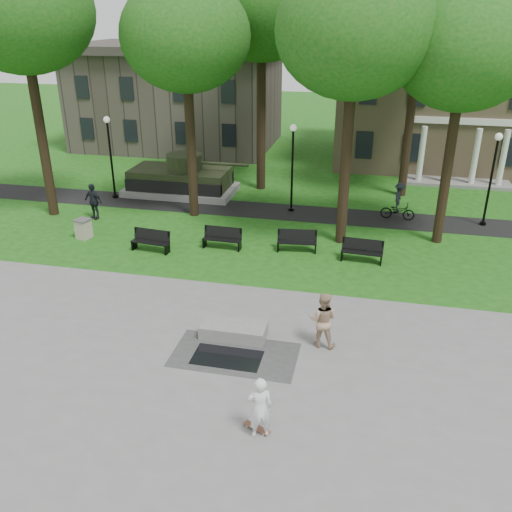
{
  "coord_description": "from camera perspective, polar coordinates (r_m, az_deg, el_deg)",
  "views": [
    {
      "loc": [
        4.75,
        -15.69,
        10.1
      ],
      "look_at": [
        0.59,
        2.97,
        1.4
      ],
      "focal_mm": 38.0,
      "sensor_mm": 36.0,
      "label": 1
    }
  ],
  "objects": [
    {
      "name": "cyclist",
      "position": [
        29.45,
        14.75,
        5.26
      ],
      "size": [
        1.8,
        1.04,
        1.98
      ],
      "rotation": [
        0.0,
        0.0,
        1.48
      ],
      "color": "black",
      "rests_on": "ground"
    },
    {
      "name": "tree_2",
      "position": [
        24.24,
        10.37,
        22.26
      ],
      "size": [
        6.6,
        6.6,
        12.16
      ],
      "color": "black",
      "rests_on": "ground"
    },
    {
      "name": "trash_bin",
      "position": [
        27.46,
        -17.71,
        2.77
      ],
      "size": [
        0.79,
        0.79,
        0.96
      ],
      "rotation": [
        0.0,
        0.0,
        -0.23
      ],
      "color": "#BAB299",
      "rests_on": "ground"
    },
    {
      "name": "park_bench_2",
      "position": [
        24.79,
        4.36,
        1.67
      ],
      "size": [
        1.84,
        0.72,
        1.0
      ],
      "rotation": [
        0.0,
        0.0,
        0.11
      ],
      "color": "black",
      "rests_on": "ground"
    },
    {
      "name": "park_bench_3",
      "position": [
        24.14,
        11.1,
        0.61
      ],
      "size": [
        1.83,
        0.64,
        1.0
      ],
      "rotation": [
        0.0,
        0.0,
        -0.06
      ],
      "color": "black",
      "rests_on": "ground"
    },
    {
      "name": "ground",
      "position": [
        19.25,
        -3.68,
        -7.22
      ],
      "size": [
        120.0,
        120.0,
        0.0
      ],
      "primitive_type": "plane",
      "color": "#1A4C11",
      "rests_on": "ground"
    },
    {
      "name": "puddle",
      "position": [
        17.55,
        -3.06,
        -10.62
      ],
      "size": [
        2.2,
        1.2,
        0.0
      ],
      "primitive_type": "cube",
      "color": "black",
      "rests_on": "plaza"
    },
    {
      "name": "plaza",
      "position": [
        15.45,
        -8.99,
        -16.67
      ],
      "size": [
        22.0,
        16.0,
        0.02
      ],
      "primitive_type": "cube",
      "color": "gray",
      "rests_on": "ground"
    },
    {
      "name": "skateboarder",
      "position": [
        14.22,
        0.4,
        -15.69
      ],
      "size": [
        0.77,
        0.64,
        1.81
      ],
      "primitive_type": "imported",
      "rotation": [
        0.0,
        0.0,
        3.51
      ],
      "color": "white",
      "rests_on": "plaza"
    },
    {
      "name": "tree_4",
      "position": [
        32.41,
        0.59,
        24.98
      ],
      "size": [
        7.2,
        7.2,
        13.5
      ],
      "color": "black",
      "rests_on": "ground"
    },
    {
      "name": "friend_watching",
      "position": [
        17.73,
        7.04,
        -6.68
      ],
      "size": [
        0.97,
        0.78,
        1.92
      ],
      "primitive_type": "imported",
      "rotation": [
        0.0,
        0.0,
        3.09
      ],
      "color": "tan",
      "rests_on": "plaza"
    },
    {
      "name": "lamp_right",
      "position": [
        29.5,
        23.61,
        8.08
      ],
      "size": [
        0.36,
        0.36,
        4.73
      ],
      "color": "black",
      "rests_on": "ground"
    },
    {
      "name": "pedestrian_walker",
      "position": [
        29.8,
        -16.77,
        5.54
      ],
      "size": [
        1.2,
        0.76,
        1.91
      ],
      "primitive_type": "imported",
      "rotation": [
        0.0,
        0.0,
        -0.28
      ],
      "color": "black",
      "rests_on": "ground"
    },
    {
      "name": "lamp_left",
      "position": [
        32.47,
        -15.1,
        10.64
      ],
      "size": [
        0.36,
        0.36,
        4.73
      ],
      "color": "black",
      "rests_on": "ground"
    },
    {
      "name": "concrete_block",
      "position": [
        18.46,
        -2.35,
        -7.81
      ],
      "size": [
        2.21,
        1.01,
        0.45
      ],
      "primitive_type": "cube",
      "rotation": [
        0.0,
        0.0,
        0.01
      ],
      "color": "gray",
      "rests_on": "plaza"
    },
    {
      "name": "building_left",
      "position": [
        45.5,
        -8.15,
        16.02
      ],
      "size": [
        15.0,
        10.0,
        7.2
      ],
      "primitive_type": "cube",
      "color": "#4C443D",
      "rests_on": "ground"
    },
    {
      "name": "tree_1",
      "position": [
        27.8,
        -7.43,
        21.92
      ],
      "size": [
        6.2,
        6.2,
        11.63
      ],
      "color": "black",
      "rests_on": "ground"
    },
    {
      "name": "lamp_mid",
      "position": [
        29.24,
        3.85,
        9.94
      ],
      "size": [
        0.36,
        0.36,
        4.73
      ],
      "color": "black",
      "rests_on": "ground"
    },
    {
      "name": "park_bench_1",
      "position": [
        25.08,
        -3.56,
        1.97
      ],
      "size": [
        1.81,
        0.57,
        1.0
      ],
      "rotation": [
        0.0,
        0.0,
        -0.03
      ],
      "color": "black",
      "rests_on": "ground"
    },
    {
      "name": "skateboard",
      "position": [
        14.96,
        0.09,
        -17.7
      ],
      "size": [
        0.8,
        0.49,
        0.07
      ],
      "primitive_type": "cube",
      "rotation": [
        0.0,
        0.0,
        -0.4
      ],
      "color": "brown",
      "rests_on": "plaza"
    },
    {
      "name": "tank_monument",
      "position": [
        33.05,
        -7.87,
        8.0
      ],
      "size": [
        7.45,
        3.4,
        2.4
      ],
      "color": "gray",
      "rests_on": "ground"
    },
    {
      "name": "building_right",
      "position": [
        42.41,
        20.28,
        15.23
      ],
      "size": [
        17.0,
        12.0,
        8.6
      ],
      "color": "#9E8460",
      "rests_on": "ground"
    },
    {
      "name": "park_bench_0",
      "position": [
        25.2,
        -11.0,
        1.66
      ],
      "size": [
        1.84,
        0.71,
        1.0
      ],
      "rotation": [
        0.0,
        0.0,
        -0.1
      ],
      "color": "black",
      "rests_on": "ground"
    },
    {
      "name": "tree_5",
      "position": [
        32.24,
        17.02,
        22.74
      ],
      "size": [
        6.4,
        6.4,
        12.44
      ],
      "color": "black",
      "rests_on": "ground"
    },
    {
      "name": "tree_3",
      "position": [
        25.45,
        21.14,
        19.58
      ],
      "size": [
        6.0,
        6.0,
        11.19
      ],
      "color": "black",
      "rests_on": "ground"
    },
    {
      "name": "footpath",
      "position": [
        29.85,
        2.66,
        4.68
      ],
      "size": [
        44.0,
        2.6,
        0.01
      ],
      "primitive_type": "cube",
      "color": "black",
      "rests_on": "ground"
    },
    {
      "name": "tree_0",
      "position": [
        29.84,
        -23.48,
        22.52
      ],
      "size": [
        6.8,
        6.8,
        12.97
      ],
      "color": "black",
      "rests_on": "ground"
    }
  ]
}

